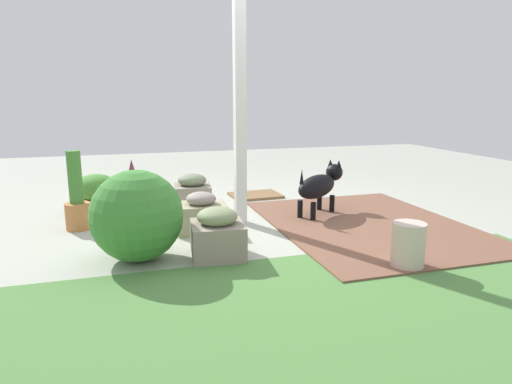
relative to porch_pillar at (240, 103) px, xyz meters
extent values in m
plane|color=#A9AE9D|center=(-0.15, 0.07, -1.18)|extent=(12.00, 12.00, 0.00)
cube|color=brown|center=(-1.16, 0.48, -1.17)|extent=(1.80, 2.40, 0.02)
cube|color=#50833F|center=(0.45, 2.47, -1.17)|extent=(5.20, 2.80, 0.01)
cube|color=white|center=(0.00, 0.00, 0.00)|extent=(0.11, 0.11, 2.36)
cube|color=gray|center=(0.40, -0.48, -1.02)|extent=(0.43, 0.44, 0.31)
ellipsoid|color=#6C795B|center=(0.40, -0.48, -0.81)|extent=(0.30, 0.30, 0.14)
cube|color=tan|center=(0.43, 0.19, -1.05)|extent=(0.48, 0.39, 0.26)
ellipsoid|color=gray|center=(0.43, 0.19, -0.86)|extent=(0.28, 0.28, 0.13)
cube|color=gray|center=(0.43, 0.92, -1.04)|extent=(0.44, 0.45, 0.28)
ellipsoid|color=gray|center=(0.43, 0.92, -0.85)|extent=(0.32, 0.32, 0.14)
sphere|color=#3E8635|center=(1.03, 0.80, -0.82)|extent=(0.71, 0.71, 0.71)
cylinder|color=#BC743F|center=(1.54, -0.22, -1.05)|extent=(0.23, 0.23, 0.25)
cylinder|color=#427D31|center=(1.54, -0.22, -0.68)|extent=(0.13, 0.13, 0.50)
cylinder|color=#B76443|center=(1.40, -0.80, -1.10)|extent=(0.29, 0.29, 0.16)
ellipsoid|color=#42842E|center=(1.40, -0.80, -0.89)|extent=(0.46, 0.46, 0.27)
cylinder|color=#B97640|center=(1.02, -0.45, -1.10)|extent=(0.28, 0.28, 0.16)
cone|color=brown|center=(1.02, -0.45, -0.79)|extent=(0.25, 0.25, 0.46)
ellipsoid|color=black|center=(-0.83, 0.00, -0.86)|extent=(0.66, 0.57, 0.24)
sphere|color=black|center=(-1.14, -0.22, -0.76)|extent=(0.19, 0.19, 0.19)
cone|color=black|center=(-1.11, -0.27, -0.66)|extent=(0.05, 0.05, 0.08)
cone|color=black|center=(-1.17, -0.18, -0.66)|extent=(0.05, 0.05, 0.08)
cylinder|color=black|center=(-0.94, -0.18, -1.08)|extent=(0.05, 0.05, 0.20)
cylinder|color=black|center=(-1.04, -0.06, -1.08)|extent=(0.05, 0.05, 0.20)
cylinder|color=black|center=(-0.62, 0.06, -1.08)|extent=(0.05, 0.05, 0.20)
cylinder|color=black|center=(-0.71, 0.19, -1.08)|extent=(0.05, 0.05, 0.20)
cone|color=black|center=(-0.57, 0.19, -0.71)|extent=(0.04, 0.04, 0.15)
cylinder|color=beige|center=(-0.86, 1.55, -1.01)|extent=(0.24, 0.24, 0.34)
cube|color=brown|center=(-0.49, -1.09, -1.16)|extent=(0.63, 0.49, 0.03)
camera|label=1|loc=(1.13, 4.26, 0.08)|focal=31.85mm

